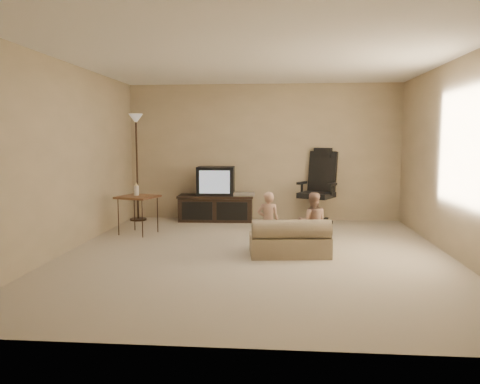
% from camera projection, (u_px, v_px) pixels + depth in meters
% --- Properties ---
extents(floor, '(5.50, 5.50, 0.00)m').
position_uv_depth(floor, '(255.00, 255.00, 6.07)').
color(floor, '#B4AA8F').
rests_on(floor, ground).
extents(room_shell, '(5.50, 5.50, 5.50)m').
position_uv_depth(room_shell, '(256.00, 137.00, 5.90)').
color(room_shell, white).
rests_on(room_shell, floor).
extents(tv_stand, '(1.41, 0.55, 1.00)m').
position_uv_depth(tv_stand, '(216.00, 198.00, 8.57)').
color(tv_stand, black).
rests_on(tv_stand, floor).
extents(office_chair, '(0.83, 0.85, 1.34)m').
position_uv_depth(office_chair, '(318.00, 196.00, 8.34)').
color(office_chair, black).
rests_on(office_chair, floor).
extents(side_table, '(0.68, 0.68, 0.82)m').
position_uv_depth(side_table, '(138.00, 197.00, 7.36)').
color(side_table, brown).
rests_on(side_table, floor).
extents(floor_lamp, '(0.30, 0.30, 1.95)m').
position_uv_depth(floor_lamp, '(136.00, 143.00, 8.50)').
color(floor_lamp, black).
rests_on(floor_lamp, floor).
extents(child_sofa, '(1.06, 0.68, 0.49)m').
position_uv_depth(child_sofa, '(290.00, 241.00, 5.98)').
color(child_sofa, '#9C866A').
rests_on(child_sofa, floor).
extents(toddler_left, '(0.30, 0.23, 0.80)m').
position_uv_depth(toddler_left, '(268.00, 221.00, 6.24)').
color(toddler_left, tan).
rests_on(toddler_left, floor).
extents(toddler_right, '(0.39, 0.21, 0.80)m').
position_uv_depth(toddler_right, '(312.00, 222.00, 6.21)').
color(toddler_right, tan).
rests_on(toddler_right, floor).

